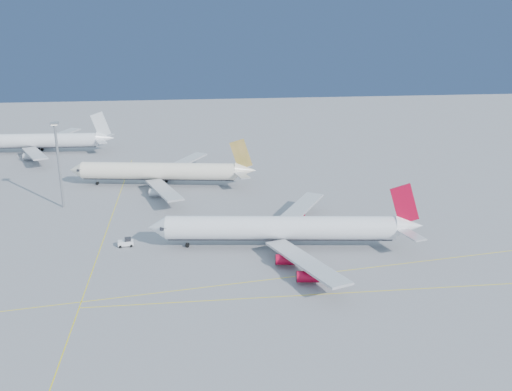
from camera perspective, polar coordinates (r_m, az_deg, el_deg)
name	(u,v)px	position (r m, az deg, el deg)	size (l,w,h in m)	color
ground	(272,267)	(129.70, 1.59, -7.15)	(500.00, 500.00, 0.00)	slate
taxiway_lines	(206,258)	(134.33, -5.06, -6.27)	(118.86, 140.00, 0.02)	yellow
airliner_virgin	(286,228)	(138.00, 3.03, -3.31)	(66.62, 59.45, 16.44)	white
airliner_etihad	(163,171)	(188.40, -9.32, 2.40)	(61.36, 56.13, 16.05)	#F0E4CD
airliner_third	(37,141)	(245.08, -21.02, 5.13)	(61.37, 56.58, 16.47)	white
pushback_tug	(126,242)	(143.65, -12.86, -4.59)	(3.88, 2.58, 2.09)	white
light_mast	(58,158)	(172.20, -19.17, 3.55)	(2.18, 2.18, 25.21)	gray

